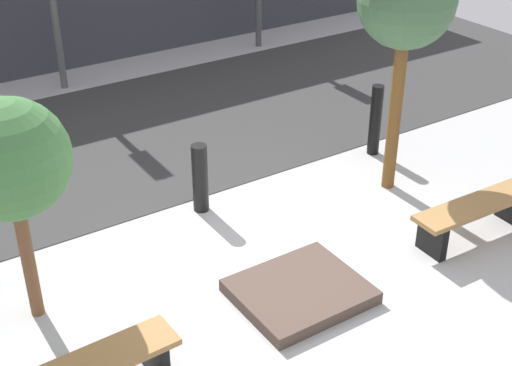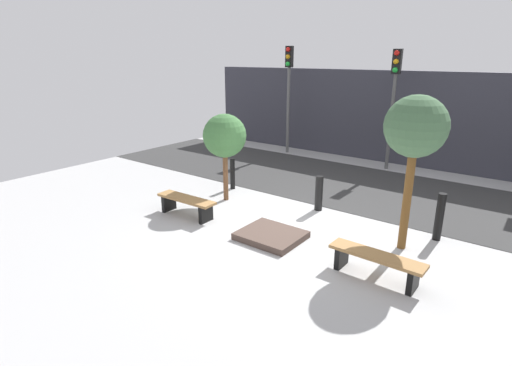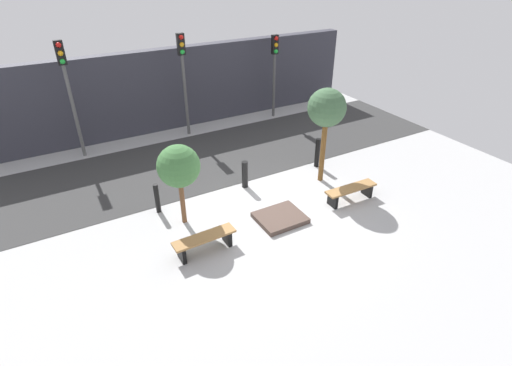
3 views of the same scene
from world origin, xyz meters
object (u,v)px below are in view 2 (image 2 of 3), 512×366
Objects in this scene: tree_behind_left_bench at (225,136)px; traffic_light_west at (289,81)px; bench_right at (376,261)px; bench_left at (186,203)px; bollard_center at (439,217)px; bollard_far_left at (232,174)px; planter_bed at (271,235)px; tree_behind_right_bench at (416,129)px; traffic_light_mid_west at (394,89)px; bollard_left at (319,193)px.

tree_behind_left_bench is 0.57× the size of traffic_light_west.
traffic_light_west reaches higher than bench_right.
bench_left is at bearing -76.52° from traffic_light_west.
bench_right is at bearing -101.66° from bollard_center.
bench_left is 2.03m from tree_behind_left_bench.
bench_right is at bearing -23.67° from bollard_far_left.
bench_left is at bearing -90.00° from tree_behind_left_bench.
bollard_center is (2.85, 2.09, 0.45)m from planter_bed.
bollard_far_left is at bearing 143.72° from planter_bed.
planter_bed is 3.17m from tree_behind_left_bench.
tree_behind_right_bench is 5.66m from bollard_far_left.
bench_right is 2.57m from tree_behind_right_bench.
bench_right is at bearing -17.01° from tree_behind_left_bench.
bench_left is 1.25× the size of planter_bed.
traffic_light_mid_west is at bearing -0.00° from traffic_light_west.
bollard_left is at bearing 160.60° from tree_behind_right_bench.
planter_bed is 3.56m from bollard_far_left.
planter_bed is 0.42× the size of tree_behind_right_bench.
tree_behind_left_bench is (-2.38, 1.26, 1.68)m from planter_bed.
tree_behind_right_bench is (2.38, 1.26, 2.38)m from planter_bed.
planter_bed is 1.45× the size of bollard_left.
bollard_center is at bearing 80.12° from bench_right.
bench_left is 7.79m from traffic_light_west.
bollard_far_left is 0.88× the size of bollard_center.
planter_bed is 8.55m from traffic_light_west.
traffic_light_mid_west is (-2.38, 7.18, 2.39)m from bench_right.
bench_right is at bearing -1.78° from bench_left.
bollard_center reaches higher than bench_right.
bollard_far_left is 5.71m from bollard_center.
planter_bed is 3.57m from bollard_center.
bench_right is 1.29× the size of planter_bed.
bollard_far_left is 0.22× the size of traffic_light_west.
bollard_center reaches higher than bollard_far_left.
bench_left is 4.76m from bench_right.
tree_behind_right_bench reaches higher than bench_right.
bench_left is 1.56× the size of bollard_center.
bollard_center is (5.23, 0.84, -1.23)m from tree_behind_left_bench.
bollard_center is (0.47, 0.84, -1.93)m from tree_behind_right_bench.
traffic_light_west is (-4.10, 6.98, 2.74)m from planter_bed.
planter_bed is at bearing -143.72° from bollard_center.
bollard_far_left is (-0.47, 0.84, -1.29)m from tree_behind_left_bench.
bollard_far_left is at bearing 119.46° from tree_behind_left_bench.
bench_left is 5.41m from tree_behind_right_bench.
bollard_far_left is (-2.85, 2.09, 0.39)m from planter_bed.
bollard_center reaches higher than bollard_left.
tree_behind_right_bench reaches higher than bollard_left.
bench_right is (4.76, 0.00, -0.00)m from bench_left.
bollard_far_left reaches higher than bench_right.
tree_behind_left_bench is at bearing -160.60° from bollard_left.
traffic_light_west is (-1.25, 4.89, 2.35)m from bollard_far_left.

